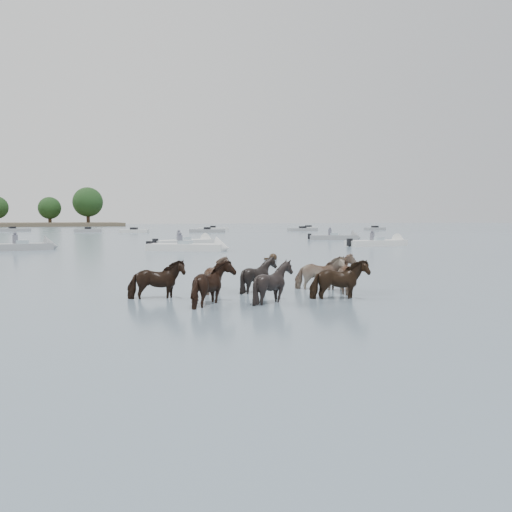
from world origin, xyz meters
name	(u,v)px	position (x,y,z in m)	size (l,w,h in m)	color
ground	(305,306)	(0.00, 0.00, 0.00)	(400.00, 400.00, 0.00)	slate
pony_herd	(269,281)	(-0.27, 1.80, 0.44)	(7.30, 3.85, 1.39)	black
swimming_pony	(272,258)	(4.79, 13.90, 0.10)	(0.72, 0.44, 0.44)	black
motorboat_a	(32,247)	(-8.07, 28.05, 0.23)	(4.76, 2.50, 1.92)	gray
motorboat_b	(197,247)	(2.76, 22.89, 0.22)	(5.84, 4.18, 1.92)	silver
motorboat_c	(191,242)	(4.14, 30.33, 0.22)	(6.10, 3.84, 1.92)	silver
motorboat_d	(384,243)	(18.80, 23.76, 0.23)	(5.86, 1.94, 1.92)	silver
motorboat_e	(340,237)	(21.64, 35.81, 0.23)	(5.74, 3.24, 1.92)	gray
distant_flotilla	(110,231)	(0.90, 73.81, 0.26)	(103.32, 21.08, 0.93)	silver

